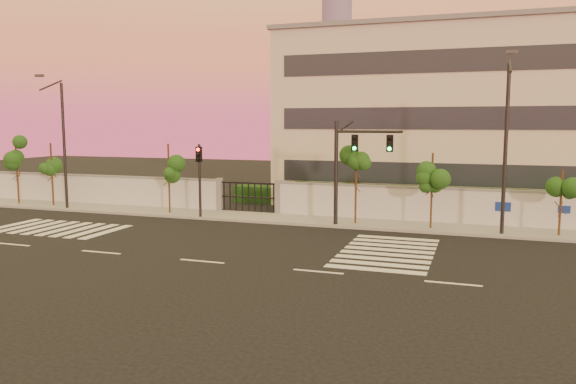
# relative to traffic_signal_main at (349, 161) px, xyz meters

# --- Properties ---
(ground) EXTENTS (120.00, 120.00, 0.00)m
(ground) POSITION_rel_traffic_signal_main_xyz_m (-4.03, -9.43, -3.67)
(ground) COLOR black
(ground) RESTS_ON ground
(sidewalk) EXTENTS (60.00, 3.00, 0.15)m
(sidewalk) POSITION_rel_traffic_signal_main_xyz_m (-4.03, 1.07, -3.59)
(sidewalk) COLOR gray
(sidewalk) RESTS_ON ground
(perimeter_wall) EXTENTS (60.00, 0.36, 2.20)m
(perimeter_wall) POSITION_rel_traffic_signal_main_xyz_m (-3.93, 2.57, -2.60)
(perimeter_wall) COLOR silver
(perimeter_wall) RESTS_ON ground
(hedge_row) EXTENTS (41.00, 4.25, 1.80)m
(hedge_row) POSITION_rel_traffic_signal_main_xyz_m (-2.86, 5.31, -2.85)
(hedge_row) COLOR #0F3411
(hedge_row) RESTS_ON ground
(institutional_building) EXTENTS (24.40, 12.40, 12.25)m
(institutional_building) POSITION_rel_traffic_signal_main_xyz_m (4.97, 12.56, 2.49)
(institutional_building) COLOR beige
(institutional_building) RESTS_ON ground
(distant_skyscraper) EXTENTS (16.00, 16.00, 118.00)m
(distant_skyscraper) POSITION_rel_traffic_signal_main_xyz_m (-69.03, 270.57, 58.31)
(distant_skyscraper) COLOR slate
(distant_skyscraper) RESTS_ON ground
(road_markings) EXTENTS (57.00, 7.62, 0.02)m
(road_markings) POSITION_rel_traffic_signal_main_xyz_m (-5.61, -5.67, -3.66)
(road_markings) COLOR silver
(road_markings) RESTS_ON ground
(street_tree_a) EXTENTS (1.49, 1.18, 4.78)m
(street_tree_a) POSITION_rel_traffic_signal_main_xyz_m (-23.56, 0.73, -0.15)
(street_tree_a) COLOR #382314
(street_tree_a) RESTS_ON ground
(street_tree_b) EXTENTS (1.55, 1.23, 4.36)m
(street_tree_b) POSITION_rel_traffic_signal_main_xyz_m (-20.65, 0.80, -0.45)
(street_tree_b) COLOR #382314
(street_tree_b) RESTS_ON ground
(street_tree_c) EXTENTS (1.43, 1.14, 4.44)m
(street_tree_c) POSITION_rel_traffic_signal_main_xyz_m (-11.49, 0.59, -0.40)
(street_tree_c) COLOR #382314
(street_tree_c) RESTS_ON ground
(street_tree_d) EXTENTS (1.40, 1.12, 4.51)m
(street_tree_d) POSITION_rel_traffic_signal_main_xyz_m (0.26, 0.69, -0.35)
(street_tree_d) COLOR #382314
(street_tree_d) RESTS_ON ground
(street_tree_e) EXTENTS (1.35, 1.07, 4.14)m
(street_tree_e) POSITION_rel_traffic_signal_main_xyz_m (4.36, 0.57, -0.62)
(street_tree_e) COLOR #382314
(street_tree_e) RESTS_ON ground
(street_tree_f) EXTENTS (1.40, 1.11, 3.44)m
(street_tree_f) POSITION_rel_traffic_signal_main_xyz_m (10.57, 0.61, -1.13)
(street_tree_f) COLOR #382314
(street_tree_f) RESTS_ON ground
(traffic_signal_main) EXTENTS (3.67, 0.37, 5.80)m
(traffic_signal_main) POSITION_rel_traffic_signal_main_xyz_m (0.00, 0.00, 0.00)
(traffic_signal_main) COLOR black
(traffic_signal_main) RESTS_ON ground
(traffic_signal_secondary) EXTENTS (0.35, 0.34, 4.47)m
(traffic_signal_secondary) POSITION_rel_traffic_signal_main_xyz_m (-8.96, -0.23, -0.83)
(traffic_signal_secondary) COLOR black
(traffic_signal_secondary) RESTS_ON ground
(streetlight_west) EXTENTS (0.52, 2.08, 8.64)m
(streetlight_west) POSITION_rel_traffic_signal_main_xyz_m (-18.89, -0.15, 1.00)
(streetlight_west) COLOR black
(streetlight_west) RESTS_ON ground
(streetlight_east) EXTENTS (0.54, 2.16, 8.99)m
(streetlight_east) POSITION_rel_traffic_signal_main_xyz_m (7.87, -0.06, 1.19)
(streetlight_east) COLOR black
(streetlight_east) RESTS_ON ground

